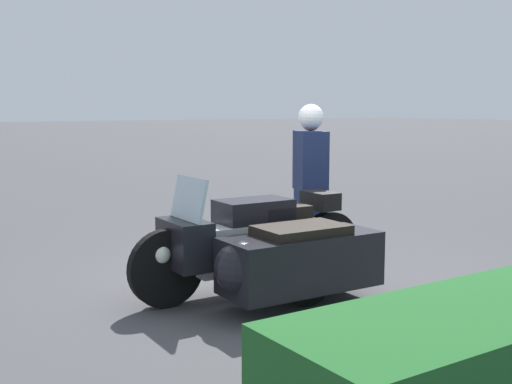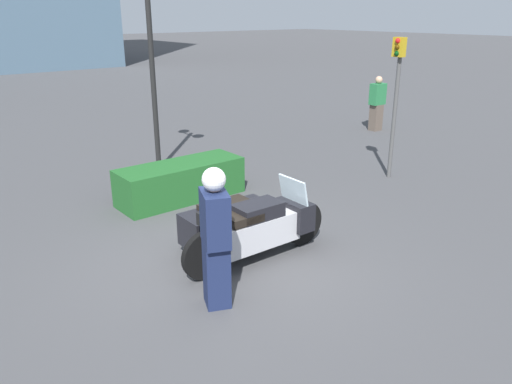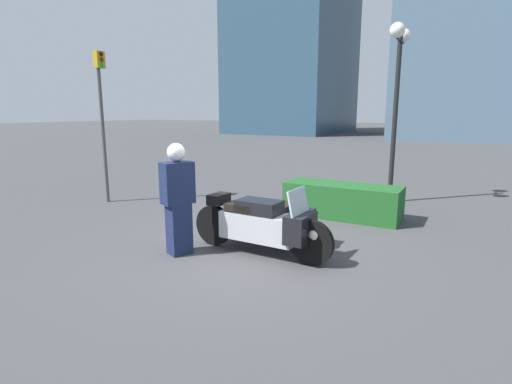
% 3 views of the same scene
% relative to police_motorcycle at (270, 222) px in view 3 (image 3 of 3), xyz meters
% --- Properties ---
extents(ground_plane, '(160.00, 160.00, 0.00)m').
position_rel_police_motorcycle_xyz_m(ground_plane, '(-0.47, -0.28, -0.49)').
color(ground_plane, '#424244').
extents(police_motorcycle, '(2.58, 1.28, 1.18)m').
position_rel_police_motorcycle_xyz_m(police_motorcycle, '(0.00, 0.00, 0.00)').
color(police_motorcycle, black).
rests_on(police_motorcycle, ground).
extents(officer_rider, '(0.48, 0.58, 1.85)m').
position_rel_police_motorcycle_xyz_m(officer_rider, '(-1.22, -0.94, 0.49)').
color(officer_rider, '#192347').
rests_on(officer_rider, ground).
extents(hedge_bush_curbside, '(2.54, 0.91, 0.74)m').
position_rel_police_motorcycle_xyz_m(hedge_bush_curbside, '(0.42, 2.69, -0.11)').
color(hedge_bush_curbside, '#1E5623').
rests_on(hedge_bush_curbside, ground).
extents(twin_lamp_post, '(0.35, 1.19, 4.38)m').
position_rel_police_motorcycle_xyz_m(twin_lamp_post, '(1.06, 4.80, 2.89)').
color(twin_lamp_post, black).
rests_on(twin_lamp_post, ground).
extents(traffic_light_far, '(0.23, 0.27, 3.79)m').
position_rel_police_motorcycle_xyz_m(traffic_light_far, '(-5.41, 1.19, 1.97)').
color(traffic_light_far, '#4C4C4C').
rests_on(traffic_light_far, ground).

